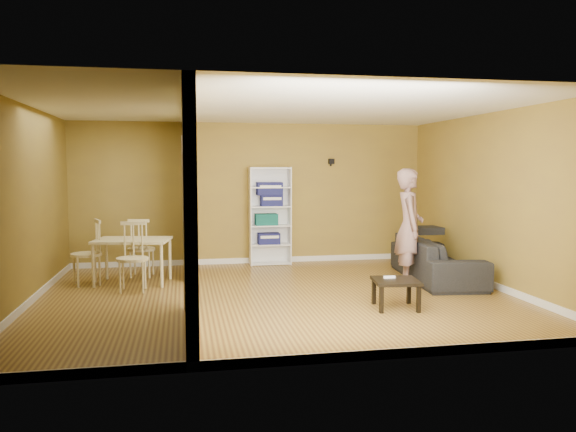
% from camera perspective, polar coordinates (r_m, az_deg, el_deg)
% --- Properties ---
extents(room_shell, '(6.50, 6.50, 6.50)m').
position_cam_1_polar(room_shell, '(7.71, -1.19, 1.33)').
color(room_shell, olive).
rests_on(room_shell, ground).
extents(partition, '(0.22, 5.50, 2.60)m').
position_cam_1_polar(partition, '(7.61, -10.14, 1.20)').
color(partition, olive).
rests_on(partition, ground).
extents(wall_speaker, '(0.10, 0.10, 0.10)m').
position_cam_1_polar(wall_speaker, '(10.65, 4.43, 5.56)').
color(wall_speaker, black).
rests_on(wall_speaker, room_shell).
extents(sofa, '(2.39, 1.24, 0.87)m').
position_cam_1_polar(sofa, '(9.27, 14.85, -3.59)').
color(sofa, '#28292D').
rests_on(sofa, ground).
extents(person, '(0.88, 0.76, 2.08)m').
position_cam_1_polar(person, '(8.74, 12.23, -0.07)').
color(person, slate).
rests_on(person, ground).
extents(bookshelf, '(0.75, 0.33, 1.79)m').
position_cam_1_polar(bookshelf, '(10.35, -1.88, 0.02)').
color(bookshelf, white).
rests_on(bookshelf, ground).
extents(paper_box_navy_a, '(0.39, 0.26, 0.20)m').
position_cam_1_polar(paper_box_navy_a, '(10.35, -1.97, -2.29)').
color(paper_box_navy_a, navy).
rests_on(paper_box_navy_a, bookshelf).
extents(paper_box_teal, '(0.40, 0.26, 0.21)m').
position_cam_1_polar(paper_box_teal, '(10.30, -2.22, -0.35)').
color(paper_box_teal, '#257462').
rests_on(paper_box_teal, bookshelf).
extents(paper_box_navy_b, '(0.39, 0.26, 0.20)m').
position_cam_1_polar(paper_box_navy_b, '(10.29, -1.71, 1.59)').
color(paper_box_navy_b, navy).
rests_on(paper_box_navy_b, bookshelf).
extents(paper_box_navy_c, '(0.46, 0.30, 0.23)m').
position_cam_1_polar(paper_box_navy_c, '(10.27, -1.91, 2.98)').
color(paper_box_navy_c, navy).
rests_on(paper_box_navy_c, bookshelf).
extents(coffee_table, '(0.56, 0.56, 0.37)m').
position_cam_1_polar(coffee_table, '(7.30, 10.90, -6.78)').
color(coffee_table, black).
rests_on(coffee_table, ground).
extents(game_controller, '(0.15, 0.04, 0.03)m').
position_cam_1_polar(game_controller, '(7.35, 10.26, -6.12)').
color(game_controller, white).
rests_on(game_controller, coffee_table).
extents(dining_table, '(1.10, 0.74, 0.69)m').
position_cam_1_polar(dining_table, '(8.97, -15.51, -2.75)').
color(dining_table, beige).
rests_on(dining_table, ground).
extents(chair_left, '(0.59, 0.59, 1.00)m').
position_cam_1_polar(chair_left, '(9.07, -19.81, -3.50)').
color(chair_left, tan).
rests_on(chair_left, ground).
extents(chair_near, '(0.48, 0.48, 1.00)m').
position_cam_1_polar(chair_near, '(8.41, -15.54, -4.03)').
color(chair_near, tan).
rests_on(chair_near, ground).
extents(chair_far, '(0.50, 0.50, 0.96)m').
position_cam_1_polar(chair_far, '(9.51, -14.65, -3.09)').
color(chair_far, tan).
rests_on(chair_far, ground).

